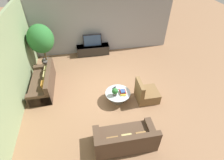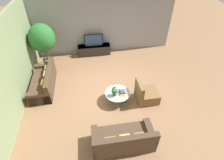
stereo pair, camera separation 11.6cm
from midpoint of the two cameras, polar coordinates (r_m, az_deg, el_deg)
The scene contains 14 objects.
ground_plane at distance 7.12m, azimuth -1.36°, elevation -3.58°, with size 24.00×24.00×0.00m, color #8C6647.
back_wall_stone at distance 9.05m, azimuth -4.99°, elevation 17.84°, with size 7.40×0.12×3.00m, color #939399.
side_wall_left at distance 6.78m, azimuth -30.30°, elevation 3.83°, with size 0.12×7.40×3.00m, color gray.
media_console at distance 9.29m, azimuth -6.56°, elevation 9.76°, with size 1.68×0.50×0.49m.
television at distance 9.03m, azimuth -6.82°, elevation 12.72°, with size 0.92×0.13×0.63m.
coffee_table at distance 6.55m, azimuth 1.40°, elevation -4.94°, with size 0.93×0.93×0.40m.
couch_by_wall at distance 7.58m, azimuth -21.86°, elevation -0.97°, with size 0.84×1.99×0.84m.
couch_near_entry at distance 5.42m, azimuth 3.66°, elevation -18.80°, with size 1.82×0.84×0.84m.
armchair_wicker at distance 6.72m, azimuth 10.52°, elevation -4.44°, with size 0.80×0.76×0.86m.
potted_palm_tall at distance 8.36m, azimuth -22.57°, elevation 11.96°, with size 1.11×1.11×2.07m.
potted_plant_tabletop at distance 6.26m, azimuth 0.43°, elevation -3.80°, with size 0.22×0.22×0.31m.
book_stack at distance 6.44m, azimuth 3.02°, elevation -3.93°, with size 0.24×0.34×0.11m.
remote_black at distance 6.65m, azimuth 0.21°, elevation -2.52°, with size 0.04×0.16×0.02m, color black.
remote_silver at distance 6.60m, azimuth 1.49°, elevation -2.99°, with size 0.04×0.16×0.02m, color gray.
Camera 1 is at (-0.81, -5.07, 4.92)m, focal length 28.00 mm.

